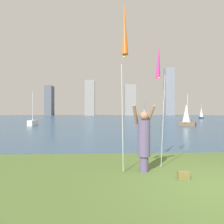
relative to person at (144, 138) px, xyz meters
name	(u,v)px	position (x,y,z in m)	size (l,w,h in m)	color
ground	(112,119)	(1.41, 49.61, -1.03)	(120.00, 138.00, 0.12)	#4C662D
person	(144,138)	(0.00, 0.00, 0.00)	(0.73, 0.54, 1.98)	#594C72
kite_flag_left	(125,32)	(-0.63, -0.42, 3.00)	(0.16, 1.09, 4.86)	#B2B2B7
kite_flag_right	(159,65)	(0.63, 0.65, 2.33)	(0.16, 0.87, 3.95)	#B2B2B7
bag	(183,175)	(0.88, -0.77, -0.87)	(0.30, 0.14, 0.21)	olive
sailboat_0	(33,123)	(-10.37, 21.02, -0.59)	(0.83, 1.85, 4.46)	white
sailboat_1	(144,114)	(9.85, 46.92, 0.20)	(2.41, 1.66, 4.16)	#2D6084
sailboat_4	(201,114)	(24.82, 46.11, 0.38)	(0.97, 1.88, 3.82)	#333D51
sailboat_5	(187,115)	(9.52, 19.40, 0.36)	(2.00, 1.78, 4.09)	brown
skyline_tower_0	(49,101)	(-30.05, 105.69, 7.01)	(3.79, 7.02, 15.98)	#565B66
skyline_tower_1	(90,98)	(-7.81, 102.28, 8.22)	(5.03, 7.52, 18.39)	gray
skyline_tower_2	(130,100)	(13.95, 105.28, 7.42)	(5.93, 6.33, 16.80)	gray
skyline_tower_3	(169,92)	(34.10, 100.16, 11.60)	(4.71, 4.97, 25.15)	gray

